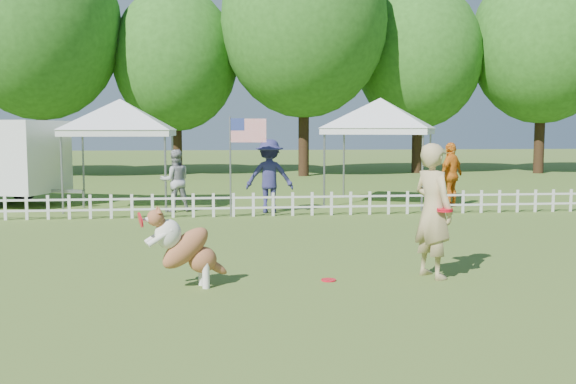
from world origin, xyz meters
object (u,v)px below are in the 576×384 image
Objects in this scene: spectator_b at (269,176)px; canopy_tent_right at (380,152)px; frisbee_on_turf at (329,280)px; spectator_a at (175,181)px; dog at (187,248)px; flag_pole at (230,167)px; canopy_tent_left at (121,154)px; spectator_c at (451,175)px; handler at (433,211)px.

canopy_tent_right is at bearing -146.04° from spectator_b.
spectator_a is at bearing 107.90° from frisbee_on_turf.
flag_pole is (0.79, 7.24, 0.69)m from dog.
spectator_a is at bearing 151.60° from flag_pole.
frisbee_on_turf is at bearing -65.46° from canopy_tent_left.
frisbee_on_turf is 8.69m from spectator_a.
spectator_b is at bearing 157.43° from spectator_a.
flag_pole is at bearing 99.90° from frisbee_on_turf.
spectator_b is at bearing 46.64° from flag_pole.
spectator_b is at bearing -31.87° from spectator_c.
canopy_tent_left is at bearing 9.54° from handler.
dog is 0.37× the size of canopy_tent_right.
flag_pole is 1.52× the size of spectator_a.
flag_pole is (2.99, -2.43, -0.23)m from canopy_tent_left.
spectator_c is (5.21, 0.68, -0.05)m from spectator_b.
canopy_tent_left is 7.44m from canopy_tent_right.
handler is 11.05m from canopy_tent_left.
dog is at bearing 82.67° from spectator_a.
spectator_b is at bearing 91.36° from frisbee_on_turf.
canopy_tent_right reaches higher than canopy_tent_left.
spectator_c is at bearing 34.18° from dog.
frisbee_on_turf is 7.82m from spectator_b.
spectator_c is (9.25, -1.02, -0.57)m from canopy_tent_left.
handler is 0.79× the size of flag_pole.
canopy_tent_left is 0.98× the size of canopy_tent_right.
canopy_tent_left reaches higher than flag_pole.
handler is 9.21m from spectator_a.
flag_pole is at bearing 128.26° from spectator_a.
spectator_b reaches higher than spectator_a.
spectator_c is (7.69, 0.21, 0.08)m from spectator_a.
canopy_tent_left is at bearing -14.95° from spectator_b.
frisbee_on_turf is 10.46m from canopy_tent_left.
frisbee_on_turf is 0.07× the size of canopy_tent_right.
canopy_tent_right is (5.24, 9.64, 0.95)m from dog.
canopy_tent_left reaches higher than handler.
flag_pole is at bearing 42.89° from spectator_b.
flag_pole is 1.38× the size of spectator_c.
dog is 0.45× the size of flag_pole.
frisbee_on_turf is (-1.56, -0.05, -0.98)m from handler.
dog is 11.01m from canopy_tent_right.
spectator_b is (1.04, 0.73, -0.29)m from flag_pole.
spectator_c is at bearing -164.64° from spectator_b.
handler is 9.08m from spectator_c.
spectator_c is (7.05, 8.66, 0.35)m from dog.
canopy_tent_right is (7.44, -0.04, 0.03)m from canopy_tent_left.
spectator_a is (1.56, -1.22, -0.66)m from canopy_tent_left.
spectator_a is 0.91× the size of spectator_c.
dog is (-3.58, -0.27, -0.43)m from handler.
canopy_tent_left is at bearing 86.14° from dog.
spectator_a is at bearing -37.80° from spectator_c.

